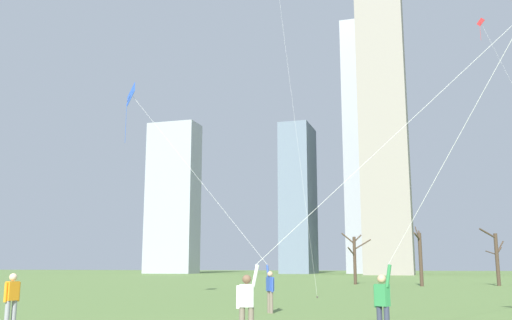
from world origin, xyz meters
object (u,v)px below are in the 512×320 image
object	(u,v)px
bare_tree_rightmost	(420,256)
bare_tree_center	(496,256)
kite_flyer_midfield_right_yellow	(419,232)
distant_kite_drifting_left_red	(493,47)
bare_tree_right_of_center	(355,257)
kite_flyer_midfield_left_purple	(314,236)
kite_flyer_foreground_left_blue	(221,220)
bystander_watching_nearby	(12,298)

from	to	relation	value
bare_tree_rightmost	bare_tree_center	bearing A→B (deg)	26.17
kite_flyer_midfield_right_yellow	bare_tree_center	xyz separation A→B (m)	(6.04, 43.28, 0.05)
distant_kite_drifting_left_red	bare_tree_right_of_center	world-z (taller)	distant_kite_drifting_left_red
kite_flyer_midfield_right_yellow	kite_flyer_midfield_left_purple	xyz separation A→B (m)	(-2.55, -0.36, -0.08)
kite_flyer_foreground_left_blue	distant_kite_drifting_left_red	size ratio (longest dim) A/B	0.57
distant_kite_drifting_left_red	bare_tree_center	xyz separation A→B (m)	(0.25, 11.78, -16.09)
distant_kite_drifting_left_red	kite_flyer_midfield_left_purple	bearing A→B (deg)	-104.69
bare_tree_right_of_center	distant_kite_drifting_left_red	bearing A→B (deg)	-42.43
bystander_watching_nearby	kite_flyer_midfield_left_purple	bearing A→B (deg)	0.80
kite_flyer_midfield_left_purple	bare_tree_right_of_center	distance (m)	43.85
bystander_watching_nearby	bare_tree_right_of_center	world-z (taller)	bare_tree_right_of_center
kite_flyer_midfield_left_purple	bare_tree_right_of_center	bearing A→B (deg)	95.92
bare_tree_center	bystander_watching_nearby	bearing A→B (deg)	-111.76
bare_tree_right_of_center	bare_tree_rightmost	distance (m)	7.16
kite_flyer_foreground_left_blue	distant_kite_drifting_left_red	world-z (taller)	distant_kite_drifting_left_red
bystander_watching_nearby	kite_flyer_foreground_left_blue	bearing A→B (deg)	73.62
bystander_watching_nearby	distant_kite_drifting_left_red	bearing A→B (deg)	61.70
distant_kite_drifting_left_red	bare_tree_rightmost	bearing A→B (deg)	127.66
bystander_watching_nearby	distant_kite_drifting_left_red	size ratio (longest dim) A/B	0.07
kite_flyer_midfield_left_purple	bystander_watching_nearby	bearing A→B (deg)	-179.20
kite_flyer_foreground_left_blue	bystander_watching_nearby	distance (m)	10.44
kite_flyer_foreground_left_blue	kite_flyer_midfield_left_purple	world-z (taller)	kite_flyer_midfield_left_purple
kite_flyer_midfield_right_yellow	bare_tree_right_of_center	distance (m)	43.83
kite_flyer_midfield_left_purple	bare_tree_center	bearing A→B (deg)	78.86
bare_tree_center	bare_tree_right_of_center	world-z (taller)	bare_tree_center
bare_tree_rightmost	kite_flyer_foreground_left_blue	bearing A→B (deg)	-104.32
kite_flyer_foreground_left_blue	bystander_watching_nearby	world-z (taller)	kite_flyer_foreground_left_blue
bare_tree_center	bare_tree_right_of_center	size ratio (longest dim) A/B	1.03
bare_tree_right_of_center	kite_flyer_midfield_right_yellow	bearing A→B (deg)	-80.72
kite_flyer_midfield_right_yellow	distant_kite_drifting_left_red	xyz separation A→B (m)	(5.80, 31.50, 16.15)
distant_kite_drifting_left_red	kite_flyer_foreground_left_blue	bearing A→B (deg)	-122.77
kite_flyer_midfield_left_purple	bare_tree_right_of_center	xyz separation A→B (m)	(-4.52, 43.62, 0.12)
distant_kite_drifting_left_red	bare_tree_rightmost	world-z (taller)	distant_kite_drifting_left_red
bystander_watching_nearby	kite_flyer_midfield_right_yellow	bearing A→B (deg)	2.40
bystander_watching_nearby	bare_tree_right_of_center	xyz separation A→B (m)	(4.35, 43.74, 1.78)
kite_flyer_midfield_right_yellow	bare_tree_center	size ratio (longest dim) A/B	2.19
kite_flyer_midfield_left_purple	bare_tree_center	world-z (taller)	kite_flyer_midfield_left_purple
kite_flyer_foreground_left_blue	bare_tree_right_of_center	bearing A→B (deg)	87.45
kite_flyer_midfield_right_yellow	bystander_watching_nearby	world-z (taller)	kite_flyer_midfield_right_yellow
bystander_watching_nearby	bare_tree_center	bearing A→B (deg)	68.24
bare_tree_right_of_center	kite_flyer_midfield_left_purple	bearing A→B (deg)	-84.08
kite_flyer_foreground_left_blue	bare_tree_right_of_center	distance (m)	34.18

